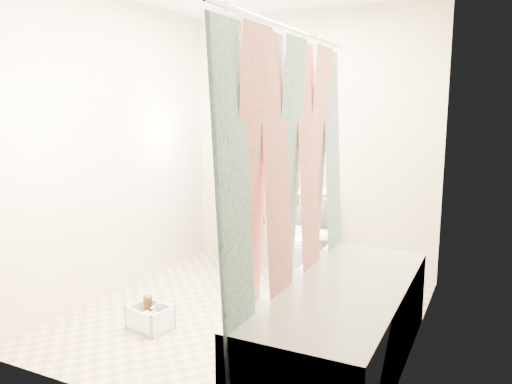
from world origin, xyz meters
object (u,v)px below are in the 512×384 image
at_px(bathtub, 342,322).
at_px(plumber, 239,174).
at_px(toilet, 303,238).
at_px(cleaning_caddy, 151,319).

height_order(bathtub, plumber, plumber).
relative_size(toilet, cleaning_caddy, 2.54).
relative_size(bathtub, plumber, 0.94).
height_order(toilet, plumber, plumber).
height_order(plumber, cleaning_caddy, plumber).
height_order(bathtub, toilet, toilet).
bearing_deg(bathtub, plumber, 137.60).
height_order(toilet, cleaning_caddy, toilet).
distance_m(bathtub, cleaning_caddy, 1.34).
bearing_deg(cleaning_caddy, plumber, 102.17).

